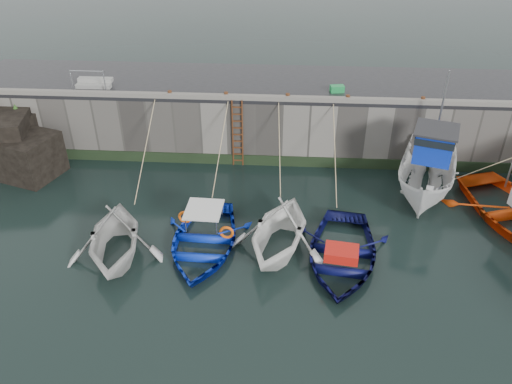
# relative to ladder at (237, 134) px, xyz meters

# --- Properties ---
(ground) EXTENTS (120.00, 120.00, 0.00)m
(ground) POSITION_rel_ladder_xyz_m (2.00, -9.91, -1.59)
(ground) COLOR black
(ground) RESTS_ON ground
(quay_back) EXTENTS (30.00, 5.00, 3.00)m
(quay_back) POSITION_rel_ladder_xyz_m (2.00, 2.59, -0.09)
(quay_back) COLOR slate
(quay_back) RESTS_ON ground
(road_back) EXTENTS (30.00, 5.00, 0.16)m
(road_back) POSITION_rel_ladder_xyz_m (2.00, 2.59, 1.49)
(road_back) COLOR black
(road_back) RESTS_ON quay_back
(kerb_back) EXTENTS (30.00, 0.30, 0.20)m
(kerb_back) POSITION_rel_ladder_xyz_m (2.00, 0.24, 1.67)
(kerb_back) COLOR slate
(kerb_back) RESTS_ON road_back
(algae_back) EXTENTS (30.00, 0.08, 0.50)m
(algae_back) POSITION_rel_ladder_xyz_m (2.00, 0.05, -1.34)
(algae_back) COLOR black
(algae_back) RESTS_ON ground
(ladder) EXTENTS (0.51, 0.08, 3.20)m
(ladder) POSITION_rel_ladder_xyz_m (0.00, 0.00, 0.00)
(ladder) COLOR #3F1E0F
(ladder) RESTS_ON ground
(boat_near_white) EXTENTS (4.42, 4.87, 2.23)m
(boat_near_white) POSITION_rel_ladder_xyz_m (-3.67, -6.84, -1.59)
(boat_near_white) COLOR silver
(boat_near_white) RESTS_ON ground
(boat_near_white_rope) EXTENTS (0.04, 5.13, 3.10)m
(boat_near_white_rope) POSITION_rel_ladder_xyz_m (-3.67, -2.13, -1.59)
(boat_near_white_rope) COLOR tan
(boat_near_white_rope) RESTS_ON ground
(boat_near_blue) EXTENTS (3.66, 5.00, 1.01)m
(boat_near_blue) POSITION_rel_ladder_xyz_m (-0.69, -6.14, -1.59)
(boat_near_blue) COLOR #0D2FCA
(boat_near_blue) RESTS_ON ground
(boat_near_blue_rope) EXTENTS (0.04, 4.55, 3.10)m
(boat_near_blue_rope) POSITION_rel_ladder_xyz_m (-0.69, -1.78, -1.59)
(boat_near_blue_rope) COLOR tan
(boat_near_blue_rope) RESTS_ON ground
(boat_near_blacktrim) EXTENTS (4.71, 5.14, 2.29)m
(boat_near_blacktrim) POSITION_rel_ladder_xyz_m (2.06, -6.10, -1.59)
(boat_near_blacktrim) COLOR white
(boat_near_blacktrim) RESTS_ON ground
(boat_near_blacktrim_rope) EXTENTS (0.04, 4.51, 3.10)m
(boat_near_blacktrim_rope) POSITION_rel_ladder_xyz_m (2.06, -1.76, -1.59)
(boat_near_blacktrim_rope) COLOR tan
(boat_near_blacktrim_rope) RESTS_ON ground
(boat_near_navy) EXTENTS (4.26, 5.48, 1.04)m
(boat_near_navy) POSITION_rel_ladder_xyz_m (4.26, -6.54, -1.59)
(boat_near_navy) COLOR #0B0D45
(boat_near_navy) RESTS_ON ground
(boat_near_navy_rope) EXTENTS (0.04, 4.88, 3.10)m
(boat_near_navy_rope) POSITION_rel_ladder_xyz_m (4.26, -1.98, -1.59)
(boat_near_navy_rope) COLOR tan
(boat_near_navy_rope) RESTS_ON ground
(boat_far_white) EXTENTS (4.00, 6.43, 5.33)m
(boat_far_white) POSITION_rel_ladder_xyz_m (8.13, -1.96, -0.60)
(boat_far_white) COLOR white
(boat_far_white) RESTS_ON ground
(fish_crate) EXTENTS (0.67, 0.46, 0.29)m
(fish_crate) POSITION_rel_ladder_xyz_m (4.42, 1.41, 1.72)
(fish_crate) COLOR #198E42
(fish_crate) RESTS_ON road_back
(railing) EXTENTS (1.60, 1.05, 1.00)m
(railing) POSITION_rel_ladder_xyz_m (-6.75, 1.33, 1.77)
(railing) COLOR #A5A8AD
(railing) RESTS_ON road_back
(bollard_a) EXTENTS (0.18, 0.18, 0.28)m
(bollard_a) POSITION_rel_ladder_xyz_m (-3.00, 0.34, 1.71)
(bollard_a) COLOR #3F1E0F
(bollard_a) RESTS_ON road_back
(bollard_b) EXTENTS (0.18, 0.18, 0.28)m
(bollard_b) POSITION_rel_ladder_xyz_m (-0.50, 0.34, 1.71)
(bollard_b) COLOR #3F1E0F
(bollard_b) RESTS_ON road_back
(bollard_c) EXTENTS (0.18, 0.18, 0.28)m
(bollard_c) POSITION_rel_ladder_xyz_m (2.20, 0.34, 1.71)
(bollard_c) COLOR #3F1E0F
(bollard_c) RESTS_ON road_back
(bollard_d) EXTENTS (0.18, 0.18, 0.28)m
(bollard_d) POSITION_rel_ladder_xyz_m (4.80, 0.34, 1.71)
(bollard_d) COLOR #3F1E0F
(bollard_d) RESTS_ON road_back
(bollard_e) EXTENTS (0.18, 0.18, 0.28)m
(bollard_e) POSITION_rel_ladder_xyz_m (8.00, 0.34, 1.71)
(bollard_e) COLOR #3F1E0F
(bollard_e) RESTS_ON road_back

